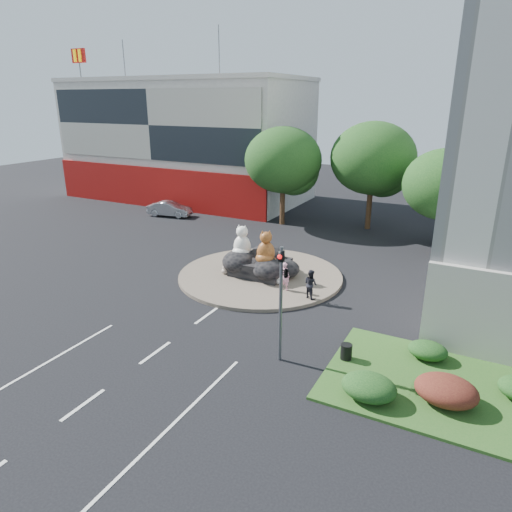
% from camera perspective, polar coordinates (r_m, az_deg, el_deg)
% --- Properties ---
extents(ground, '(120.00, 120.00, 0.00)m').
position_cam_1_polar(ground, '(20.63, -12.48, -11.73)').
color(ground, black).
rests_on(ground, ground).
extents(roundabout_island, '(10.00, 10.00, 0.20)m').
position_cam_1_polar(roundabout_island, '(28.09, 0.54, -2.43)').
color(roundabout_island, brown).
rests_on(roundabout_island, ground).
extents(rock_plinth, '(3.20, 2.60, 0.90)m').
position_cam_1_polar(rock_plinth, '(27.89, 0.55, -1.38)').
color(rock_plinth, black).
rests_on(rock_plinth, roundabout_island).
extents(shophouse_block, '(25.20, 12.30, 17.40)m').
position_cam_1_polar(shophouse_block, '(51.05, -8.60, 14.17)').
color(shophouse_block, silver).
rests_on(shophouse_block, ground).
extents(grass_verge, '(10.00, 6.00, 0.12)m').
position_cam_1_polar(grass_verge, '(19.30, 24.31, -15.28)').
color(grass_verge, '#20501A').
rests_on(grass_verge, ground).
extents(tree_left, '(6.46, 6.46, 8.27)m').
position_cam_1_polar(tree_left, '(39.05, 3.54, 11.49)').
color(tree_left, '#382314').
rests_on(tree_left, ground).
extents(tree_mid, '(6.84, 6.84, 8.76)m').
position_cam_1_polar(tree_mid, '(38.66, 14.51, 11.32)').
color(tree_mid, '#382314').
rests_on(tree_mid, ground).
extents(tree_right, '(5.70, 5.70, 7.30)m').
position_cam_1_polar(tree_right, '(33.95, 22.67, 7.85)').
color(tree_right, '#382314').
rests_on(tree_right, ground).
extents(hedge_near_green, '(2.00, 1.60, 0.90)m').
position_cam_1_polar(hedge_near_green, '(17.58, 13.93, -15.61)').
color(hedge_near_green, '#113613').
rests_on(hedge_near_green, grass_verge).
extents(hedge_red, '(2.20, 1.76, 0.99)m').
position_cam_1_polar(hedge_red, '(18.16, 22.69, -15.25)').
color(hedge_red, '#441412').
rests_on(hedge_red, grass_verge).
extents(hedge_back_green, '(1.60, 1.28, 0.72)m').
position_cam_1_polar(hedge_back_green, '(20.67, 20.68, -10.98)').
color(hedge_back_green, '#113613').
rests_on(hedge_back_green, grass_verge).
extents(traffic_light, '(0.44, 1.24, 5.00)m').
position_cam_1_polar(traffic_light, '(18.03, 3.43, -3.07)').
color(traffic_light, '#595B60').
rests_on(traffic_light, ground).
extents(street_lamp, '(2.34, 0.22, 8.06)m').
position_cam_1_polar(street_lamp, '(22.09, 28.98, 1.27)').
color(street_lamp, '#595B60').
rests_on(street_lamp, ground).
extents(cat_white, '(1.39, 1.24, 2.09)m').
position_cam_1_polar(cat_white, '(27.94, -1.74, 1.89)').
color(cat_white, white).
rests_on(cat_white, rock_plinth).
extents(cat_tabby, '(1.61, 1.56, 2.06)m').
position_cam_1_polar(cat_tabby, '(26.84, 1.25, 1.14)').
color(cat_tabby, '#BD5527').
rests_on(cat_tabby, rock_plinth).
extents(kitten_calico, '(0.74, 0.71, 0.95)m').
position_cam_1_polar(kitten_calico, '(28.05, -3.81, -1.25)').
color(kitten_calico, beige).
rests_on(kitten_calico, roundabout_island).
extents(kitten_white, '(0.66, 0.63, 0.87)m').
position_cam_1_polar(kitten_white, '(26.50, 2.97, -2.57)').
color(kitten_white, white).
rests_on(kitten_white, roundabout_island).
extents(pedestrian_pink, '(0.61, 0.41, 1.63)m').
position_cam_1_polar(pedestrian_pink, '(25.53, 3.59, -2.53)').
color(pedestrian_pink, pink).
rests_on(pedestrian_pink, roundabout_island).
extents(pedestrian_dark, '(0.97, 0.89, 1.61)m').
position_cam_1_polar(pedestrian_dark, '(24.64, 6.84, -3.49)').
color(pedestrian_dark, black).
rests_on(pedestrian_dark, roundabout_island).
extents(parked_car, '(4.31, 2.19, 1.36)m').
position_cam_1_polar(parked_car, '(43.31, -10.73, 5.80)').
color(parked_car, '#9FA1A6').
rests_on(parked_car, ground).
extents(litter_bin, '(0.50, 0.50, 0.66)m').
position_cam_1_polar(litter_bin, '(19.73, 11.21, -11.64)').
color(litter_bin, black).
rests_on(litter_bin, grass_verge).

